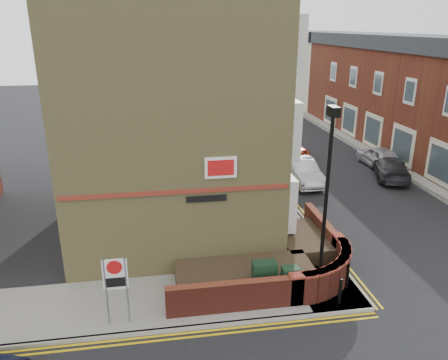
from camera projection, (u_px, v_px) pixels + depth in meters
ground at (283, 320)px, 13.60m from camera, size 120.00×120.00×0.00m
pavement_corner at (168, 300)px, 14.45m from camera, size 13.00×3.00×0.12m
pavement_main at (243, 163)px, 28.75m from camera, size 2.00×32.00×0.12m
pavement_far at (423, 169)px, 27.61m from camera, size 4.00×40.00×0.12m
kerb_side at (170, 330)px, 13.05m from camera, size 13.00×0.15×0.12m
kerb_main_near at (258, 162)px, 28.90m from camera, size 0.15×32.00×0.12m
kerb_main_far at (394, 170)px, 27.31m from camera, size 0.15×40.00×0.12m
yellow_lines_side at (171, 337)px, 12.84m from camera, size 13.00×0.28×0.01m
yellow_lines_main at (262, 163)px, 28.95m from camera, size 0.28×32.00×0.01m
corner_building at (171, 86)px, 18.51m from camera, size 8.95×10.40×13.60m
garden_wall at (263, 277)px, 15.92m from camera, size 6.80×6.00×1.20m
lamppost at (326, 203)px, 13.82m from camera, size 0.25×0.50×6.30m
utility_cabinet_large at (264, 278)px, 14.52m from camera, size 0.80×0.45×1.20m
utility_cabinet_small at (290, 282)px, 14.37m from camera, size 0.55×0.40×1.10m
bollard_near at (340, 291)px, 14.07m from camera, size 0.11×0.11×0.90m
bollard_far at (347, 276)px, 14.91m from camera, size 0.11×0.11×0.90m
zone_sign at (116, 280)px, 12.76m from camera, size 0.72×0.07×2.20m
far_terrace at (418, 95)px, 30.21m from camera, size 5.40×30.40×8.00m
far_terrace_cream at (313, 67)px, 49.73m from camera, size 5.40×12.40×8.00m
tree_near at (251, 97)px, 25.37m from camera, size 3.64×3.65×6.70m
tree_mid at (228, 74)px, 32.64m from camera, size 4.03×4.03×7.42m
tree_far at (214, 68)px, 40.17m from camera, size 3.81×3.81×7.00m
traffic_light_assembly at (227, 100)px, 36.26m from camera, size 0.20×0.16×4.20m
silver_car_near at (302, 171)px, 25.20m from camera, size 1.56×4.23×1.38m
red_car_main at (284, 148)px, 29.77m from camera, size 2.56×5.38×1.48m
grey_car_far at (391, 168)px, 25.97m from camera, size 3.09×4.68×1.26m
silver_car_far at (379, 157)px, 27.95m from camera, size 1.61×4.00×1.36m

